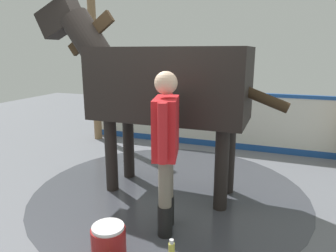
# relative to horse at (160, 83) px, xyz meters

# --- Properties ---
(ground_plane) EXTENTS (16.00, 16.00, 0.02)m
(ground_plane) POSITION_rel_horse_xyz_m (0.24, -0.04, -1.45)
(ground_plane) COLOR slate
(wet_patch) EXTENTS (3.58, 3.58, 0.00)m
(wet_patch) POSITION_rel_horse_xyz_m (0.00, 0.13, -1.44)
(wet_patch) COLOR #42444C
(wet_patch) RESTS_ON ground
(barrier_wall) EXTENTS (0.17, 5.15, 1.09)m
(barrier_wall) POSITION_rel_horse_xyz_m (-2.16, 0.17, -0.94)
(barrier_wall) COLOR silver
(barrier_wall) RESTS_ON ground
(roof_post_near) EXTENTS (0.16, 0.16, 3.08)m
(roof_post_near) POSITION_rel_horse_xyz_m (-1.88, -2.16, 0.10)
(roof_post_near) COLOR olive
(roof_post_near) RESTS_ON ground
(horse) EXTENTS (0.91, 3.31, 2.53)m
(horse) POSITION_rel_horse_xyz_m (0.00, 0.00, 0.00)
(horse) COLOR black
(horse) RESTS_ON ground
(handler) EXTENTS (0.65, 0.33, 1.64)m
(handler) POSITION_rel_horse_xyz_m (0.89, 0.41, -0.50)
(handler) COLOR black
(handler) RESTS_ON ground
(wash_bucket) EXTENTS (0.31, 0.31, 0.34)m
(wash_bucket) POSITION_rel_horse_xyz_m (1.52, 0.10, -1.27)
(wash_bucket) COLOR maroon
(wash_bucket) RESTS_ON ground
(bottle_shampoo) EXTENTS (0.06, 0.06, 0.21)m
(bottle_shampoo) POSITION_rel_horse_xyz_m (1.34, 0.62, -1.34)
(bottle_shampoo) COLOR #D8CC4C
(bottle_shampoo) RESTS_ON ground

